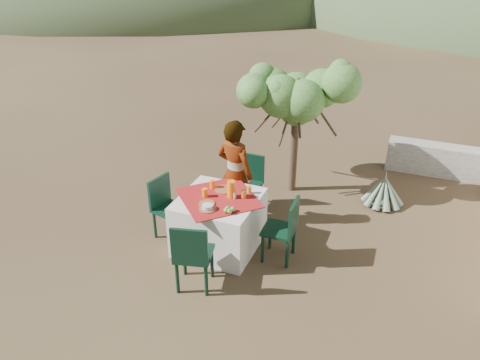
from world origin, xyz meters
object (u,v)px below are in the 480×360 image
object	(u,v)px
chair_far	(249,180)
chair_near	(192,254)
table	(219,222)
shrub_tree	(301,101)
juice_pitcher	(231,189)
person	(235,174)
chair_left	(166,205)
chair_right	(285,227)
agave	(383,191)

from	to	relation	value
chair_far	chair_near	xyz separation A→B (m)	(0.08, -2.04, 0.03)
table	shrub_tree	size ratio (longest dim) A/B	0.67
table	juice_pitcher	distance (m)	0.53
person	juice_pitcher	xyz separation A→B (m)	(0.19, -0.57, 0.08)
chair_near	juice_pitcher	size ratio (longest dim) A/B	3.98
chair_left	juice_pitcher	world-z (taller)	juice_pitcher
chair_left	juice_pitcher	bearing A→B (deg)	-71.94
table	chair_far	xyz separation A→B (m)	(0.00, 1.11, 0.10)
chair_near	shrub_tree	world-z (taller)	shrub_tree
person	chair_right	bearing A→B (deg)	162.43
person	agave	xyz separation A→B (m)	(1.97, 1.35, -0.57)
chair_far	person	distance (m)	0.56
shrub_tree	juice_pitcher	bearing A→B (deg)	-101.03
table	person	world-z (taller)	person
agave	juice_pitcher	world-z (taller)	juice_pitcher
chair_left	person	world-z (taller)	person
chair_right	chair_near	bearing A→B (deg)	-41.92
juice_pitcher	table	bearing A→B (deg)	-153.83
shrub_tree	juice_pitcher	size ratio (longest dim) A/B	8.30
chair_far	agave	xyz separation A→B (m)	(1.93, 0.89, -0.25)
chair_far	juice_pitcher	world-z (taller)	juice_pitcher
table	person	distance (m)	0.77
chair_right	juice_pitcher	xyz separation A→B (m)	(-0.75, 0.03, 0.39)
chair_right	person	world-z (taller)	person
chair_near	chair_far	bearing A→B (deg)	-101.85
person	table	bearing A→B (deg)	108.02
chair_far	chair_right	bearing A→B (deg)	-47.83
chair_right	chair_far	bearing A→B (deg)	-141.57
table	chair_left	world-z (taller)	chair_left
chair_near	shrub_tree	size ratio (longest dim) A/B	0.48
table	agave	size ratio (longest dim) A/B	1.88
person	shrub_tree	bearing A→B (deg)	-97.56
table	agave	bearing A→B (deg)	45.94
chair_near	shrub_tree	distance (m)	3.12
chair_left	chair_right	bearing A→B (deg)	-75.44
chair_far	chair_right	world-z (taller)	chair_right
chair_left	agave	world-z (taller)	chair_left
chair_left	agave	size ratio (longest dim) A/B	1.27
person	shrub_tree	world-z (taller)	shrub_tree
person	chair_far	bearing A→B (deg)	-79.54
chair_far	agave	bearing A→B (deg)	26.64
chair_near	person	distance (m)	1.61
table	shrub_tree	xyz separation A→B (m)	(0.53, 1.99, 1.15)
chair_near	agave	bearing A→B (deg)	-136.36
chair_near	juice_pitcher	bearing A→B (deg)	-108.04
chair_far	agave	world-z (taller)	chair_far
table	agave	world-z (taller)	table
chair_near	agave	xyz separation A→B (m)	(1.85, 2.93, -0.28)
chair_far	chair_right	xyz separation A→B (m)	(0.90, -1.07, 0.01)
agave	chair_near	bearing A→B (deg)	-122.32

